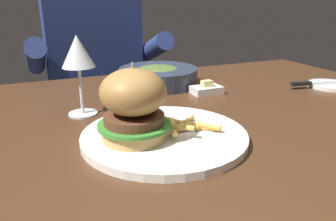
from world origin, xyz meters
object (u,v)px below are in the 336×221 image
at_px(table_knife, 316,83).
at_px(butter_dish, 207,89).
at_px(burger_sandwich, 134,104).
at_px(diner_person, 97,102).
at_px(soup_bowl, 158,76).
at_px(main_plate, 164,136).
at_px(bread_plate, 330,85).
at_px(wine_glass, 78,55).

distance_m(table_knife, butter_dish, 0.33).
xyz_separation_m(burger_sandwich, butter_dish, (0.28, 0.24, -0.06)).
distance_m(table_knife, diner_person, 0.86).
bearing_deg(soup_bowl, diner_person, 102.69).
xyz_separation_m(main_plate, soup_bowl, (0.14, 0.37, 0.02)).
distance_m(butter_dish, diner_person, 0.66).
bearing_deg(burger_sandwich, diner_person, 83.88).
bearing_deg(main_plate, table_knife, 16.85).
height_order(bread_plate, butter_dish, butter_dish).
bearing_deg(butter_dish, soup_bowl, 121.18).
distance_m(burger_sandwich, soup_bowl, 0.43).
bearing_deg(diner_person, bread_plate, -50.84).
bearing_deg(bread_plate, diner_person, 129.16).
relative_size(bread_plate, soup_bowl, 0.53).
bearing_deg(wine_glass, burger_sandwich, -73.70).
relative_size(burger_sandwich, butter_dish, 1.66).
height_order(bread_plate, table_knife, table_knife).
distance_m(main_plate, wine_glass, 0.26).
bearing_deg(table_knife, burger_sandwich, -164.51).
height_order(main_plate, burger_sandwich, burger_sandwich).
bearing_deg(soup_bowl, bread_plate, -26.15).
height_order(burger_sandwich, wine_glass, wine_glass).
distance_m(burger_sandwich, diner_person, 0.88).
distance_m(butter_dish, soup_bowl, 0.16).
height_order(butter_dish, diner_person, diner_person).
bearing_deg(burger_sandwich, table_knife, 15.49).
bearing_deg(table_knife, butter_dish, 167.39).
bearing_deg(bread_plate, main_plate, -165.36).
distance_m(soup_bowl, diner_person, 0.51).
height_order(burger_sandwich, diner_person, diner_person).
xyz_separation_m(wine_glass, diner_person, (0.15, 0.64, -0.31)).
bearing_deg(soup_bowl, butter_dish, -58.82).
xyz_separation_m(soup_bowl, diner_person, (-0.10, 0.46, -0.20)).
xyz_separation_m(burger_sandwich, table_knife, (0.60, 0.16, -0.06)).
bearing_deg(soup_bowl, burger_sandwich, -117.13).
xyz_separation_m(main_plate, table_knife, (0.54, 0.16, 0.01)).
relative_size(wine_glass, diner_person, 0.15).
bearing_deg(butter_dish, bread_plate, -12.48).
relative_size(main_plate, bread_plate, 2.46).
relative_size(bread_plate, table_knife, 0.64).
relative_size(wine_glass, butter_dish, 2.17).
xyz_separation_m(bread_plate, diner_person, (-0.55, 0.68, -0.18)).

